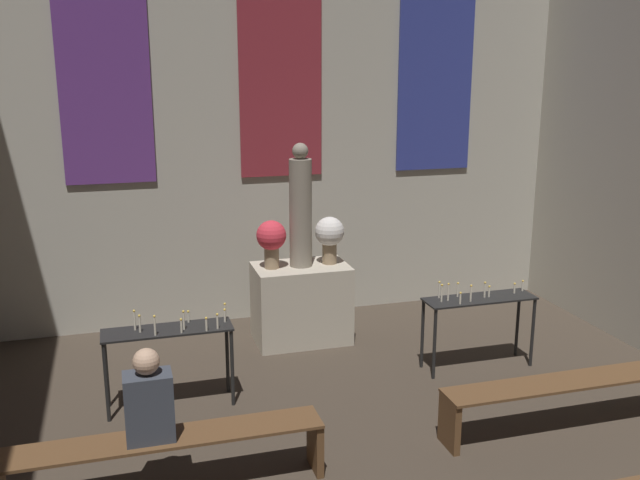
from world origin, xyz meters
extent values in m
cube|color=#B2AD9E|center=(0.00, 10.39, 2.90)|extent=(7.62, 0.12, 5.80)
cube|color=#60337F|center=(-2.07, 10.31, 3.48)|extent=(1.03, 0.03, 3.25)
cube|color=maroon|center=(0.00, 10.31, 3.48)|extent=(1.03, 0.03, 3.25)
cube|color=navy|center=(2.07, 10.31, 3.48)|extent=(1.03, 0.03, 3.25)
cube|color=#BCB29E|center=(0.00, 9.38, 0.47)|extent=(1.10, 0.70, 0.93)
cylinder|color=gray|center=(0.00, 9.38, 1.56)|extent=(0.26, 0.26, 1.25)
sphere|color=gray|center=(0.00, 9.38, 2.28)|extent=(0.18, 0.18, 0.18)
cylinder|color=#937A5B|center=(-0.35, 9.38, 1.07)|extent=(0.17, 0.17, 0.27)
sphere|color=#DB3342|center=(-0.35, 9.38, 1.32)|extent=(0.35, 0.35, 0.35)
cylinder|color=#937A5B|center=(0.35, 9.38, 1.07)|extent=(0.17, 0.17, 0.27)
sphere|color=silver|center=(0.35, 9.38, 1.32)|extent=(0.35, 0.35, 0.35)
cube|color=black|center=(-1.65, 8.11, 0.78)|extent=(1.23, 0.36, 0.02)
cylinder|color=black|center=(-2.23, 7.95, 0.39)|extent=(0.04, 0.04, 0.77)
cylinder|color=black|center=(-1.06, 7.95, 0.39)|extent=(0.04, 0.04, 0.77)
cylinder|color=black|center=(-2.23, 8.26, 0.39)|extent=(0.04, 0.04, 0.77)
cylinder|color=black|center=(-1.06, 8.26, 0.39)|extent=(0.04, 0.04, 0.77)
cylinder|color=silver|center=(-1.09, 8.14, 0.85)|extent=(0.02, 0.02, 0.11)
sphere|color=#F9CC4C|center=(-1.09, 8.14, 0.92)|extent=(0.02, 0.02, 0.02)
cylinder|color=silver|center=(-1.77, 7.97, 0.88)|extent=(0.02, 0.02, 0.17)
sphere|color=#F9CC4C|center=(-1.77, 7.97, 0.98)|extent=(0.02, 0.02, 0.02)
cylinder|color=silver|center=(-1.30, 7.95, 0.85)|extent=(0.02, 0.02, 0.11)
sphere|color=#F9CC4C|center=(-1.30, 7.95, 0.92)|extent=(0.02, 0.02, 0.02)
cylinder|color=silver|center=(-1.90, 8.09, 0.87)|extent=(0.02, 0.02, 0.15)
sphere|color=#F9CC4C|center=(-1.90, 8.09, 0.96)|extent=(0.02, 0.02, 0.02)
cylinder|color=silver|center=(-1.19, 7.98, 0.86)|extent=(0.02, 0.02, 0.13)
sphere|color=#F9CC4C|center=(-1.19, 7.98, 0.94)|extent=(0.02, 0.02, 0.02)
cylinder|color=silver|center=(-1.43, 8.23, 0.84)|extent=(0.02, 0.02, 0.10)
sphere|color=#F9CC4C|center=(-1.43, 8.23, 0.91)|extent=(0.02, 0.02, 0.02)
cylinder|color=silver|center=(-1.50, 8.04, 0.88)|extent=(0.02, 0.02, 0.17)
sphere|color=#F9CC4C|center=(-1.50, 8.04, 0.98)|extent=(0.02, 0.02, 0.02)
cylinder|color=silver|center=(-1.53, 7.97, 0.85)|extent=(0.02, 0.02, 0.12)
sphere|color=#F9CC4C|center=(-1.53, 7.97, 0.93)|extent=(0.02, 0.02, 0.02)
cylinder|color=silver|center=(-1.94, 8.17, 0.88)|extent=(0.02, 0.02, 0.18)
sphere|color=#F9CC4C|center=(-1.94, 8.17, 0.98)|extent=(0.02, 0.02, 0.02)
cylinder|color=silver|center=(-1.08, 8.20, 0.87)|extent=(0.02, 0.02, 0.15)
sphere|color=#F9CC4C|center=(-1.08, 8.20, 0.96)|extent=(0.02, 0.02, 0.02)
cube|color=black|center=(1.65, 8.11, 0.78)|extent=(1.23, 0.36, 0.02)
cylinder|color=black|center=(1.06, 7.95, 0.39)|extent=(0.04, 0.04, 0.77)
cylinder|color=black|center=(2.23, 7.95, 0.39)|extent=(0.04, 0.04, 0.77)
cylinder|color=black|center=(1.06, 8.26, 0.39)|extent=(0.04, 0.04, 0.77)
cylinder|color=black|center=(2.23, 8.26, 0.39)|extent=(0.04, 0.04, 0.77)
cylinder|color=silver|center=(1.35, 7.98, 0.85)|extent=(0.02, 0.02, 0.11)
sphere|color=#F9CC4C|center=(1.35, 7.98, 0.92)|extent=(0.02, 0.02, 0.02)
cylinder|color=silver|center=(1.28, 8.12, 0.88)|extent=(0.02, 0.02, 0.17)
sphere|color=#F9CC4C|center=(1.28, 8.12, 0.98)|extent=(0.02, 0.02, 0.02)
cylinder|color=silver|center=(1.50, 8.02, 0.88)|extent=(0.02, 0.02, 0.16)
sphere|color=#F9CC4C|center=(1.50, 8.02, 0.97)|extent=(0.02, 0.02, 0.02)
cylinder|color=silver|center=(1.23, 8.23, 0.88)|extent=(0.02, 0.02, 0.16)
sphere|color=#F9CC4C|center=(1.23, 8.23, 0.97)|extent=(0.02, 0.02, 0.02)
cylinder|color=silver|center=(2.21, 8.18, 0.85)|extent=(0.02, 0.02, 0.10)
sphere|color=#F9CC4C|center=(2.21, 8.18, 0.91)|extent=(0.02, 0.02, 0.02)
cylinder|color=silver|center=(1.76, 8.10, 0.85)|extent=(0.02, 0.02, 0.11)
sphere|color=#F9CC4C|center=(1.76, 8.10, 0.91)|extent=(0.02, 0.02, 0.02)
cylinder|color=silver|center=(1.20, 8.10, 0.88)|extent=(0.02, 0.02, 0.17)
sphere|color=#F9CC4C|center=(1.20, 8.10, 0.98)|extent=(0.02, 0.02, 0.02)
cylinder|color=silver|center=(1.70, 8.10, 0.87)|extent=(0.02, 0.02, 0.15)
sphere|color=#F9CC4C|center=(1.70, 8.10, 0.96)|extent=(0.02, 0.02, 0.02)
cylinder|color=silver|center=(2.09, 8.14, 0.84)|extent=(0.02, 0.02, 0.10)
sphere|color=#F9CC4C|center=(2.09, 8.14, 0.90)|extent=(0.02, 0.02, 0.02)
cylinder|color=silver|center=(1.44, 8.21, 0.86)|extent=(0.02, 0.02, 0.14)
sphere|color=#F9CC4C|center=(1.44, 8.21, 0.95)|extent=(0.02, 0.02, 0.02)
cube|color=brown|center=(-1.80, 6.65, 0.47)|extent=(2.45, 0.36, 0.03)
cube|color=brown|center=(-0.60, 6.65, 0.23)|extent=(0.06, 0.32, 0.45)
cube|color=brown|center=(1.80, 6.65, 0.47)|extent=(2.45, 0.36, 0.03)
cube|color=brown|center=(0.60, 6.65, 0.23)|extent=(0.06, 0.32, 0.45)
cube|color=#383D47|center=(-1.90, 6.65, 0.74)|extent=(0.36, 0.24, 0.53)
sphere|color=tan|center=(-1.90, 6.65, 1.11)|extent=(0.20, 0.20, 0.20)
camera|label=1|loc=(-2.03, 1.61, 3.26)|focal=40.00mm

